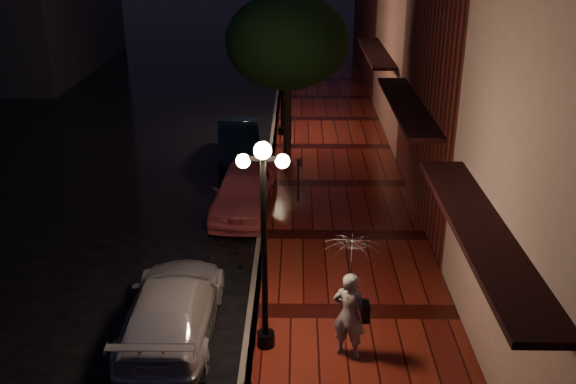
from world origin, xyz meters
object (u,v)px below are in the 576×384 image
(street_tree, at_px, (288,45))
(woman_with_umbrella, at_px, (351,280))
(pink_car, at_px, (244,190))
(parking_meter, at_px, (298,176))
(streetlamp_far, at_px, (282,74))
(navy_car, at_px, (239,142))
(silver_car, at_px, (172,308))
(streetlamp_near, at_px, (264,236))

(street_tree, height_order, woman_with_umbrella, street_tree)
(pink_car, xyz_separation_m, parking_meter, (1.60, 0.50, 0.26))
(woman_with_umbrella, bearing_deg, pink_car, -46.76)
(pink_car, distance_m, woman_with_umbrella, 7.60)
(streetlamp_far, height_order, navy_car, streetlamp_far)
(silver_car, bearing_deg, streetlamp_far, -99.02)
(woman_with_umbrella, bearing_deg, streetlamp_near, 14.01)
(navy_car, bearing_deg, parking_meter, -67.80)
(navy_car, relative_size, parking_meter, 3.10)
(streetlamp_far, bearing_deg, silver_car, -98.26)
(streetlamp_far, distance_m, navy_car, 3.64)
(pink_car, height_order, parking_meter, parking_meter)
(navy_car, relative_size, woman_with_umbrella, 1.65)
(pink_car, bearing_deg, parking_meter, 21.76)
(woman_with_umbrella, distance_m, parking_meter, 7.67)
(streetlamp_near, relative_size, silver_car, 0.96)
(silver_car, distance_m, woman_with_umbrella, 3.86)
(woman_with_umbrella, bearing_deg, navy_car, -51.61)
(streetlamp_far, bearing_deg, street_tree, -85.09)
(streetlamp_far, xyz_separation_m, navy_car, (-1.52, -2.71, -1.91))
(pink_car, height_order, silver_car, pink_car)
(streetlamp_near, distance_m, parking_meter, 7.50)
(silver_car, height_order, woman_with_umbrella, woman_with_umbrella)
(streetlamp_near, relative_size, navy_car, 1.02)
(streetlamp_near, height_order, navy_car, streetlamp_near)
(streetlamp_near, relative_size, street_tree, 0.74)
(parking_meter, bearing_deg, navy_car, 105.77)
(silver_car, distance_m, parking_meter, 7.25)
(pink_car, xyz_separation_m, silver_car, (-1.00, -6.26, -0.06))
(pink_car, relative_size, woman_with_umbrella, 1.63)
(silver_car, bearing_deg, street_tree, -102.71)
(streetlamp_near, bearing_deg, parking_meter, 84.91)
(street_tree, height_order, parking_meter, street_tree)
(streetlamp_far, relative_size, silver_car, 0.96)
(streetlamp_near, distance_m, silver_car, 2.81)
(streetlamp_near, height_order, street_tree, street_tree)
(streetlamp_near, bearing_deg, silver_car, 164.75)
(streetlamp_near, xyz_separation_m, woman_with_umbrella, (1.63, -0.26, -0.76))
(street_tree, height_order, silver_car, street_tree)
(silver_car, xyz_separation_m, woman_with_umbrella, (3.59, -0.80, 1.19))
(street_tree, bearing_deg, streetlamp_far, 94.91)
(streetlamp_near, distance_m, streetlamp_far, 14.00)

